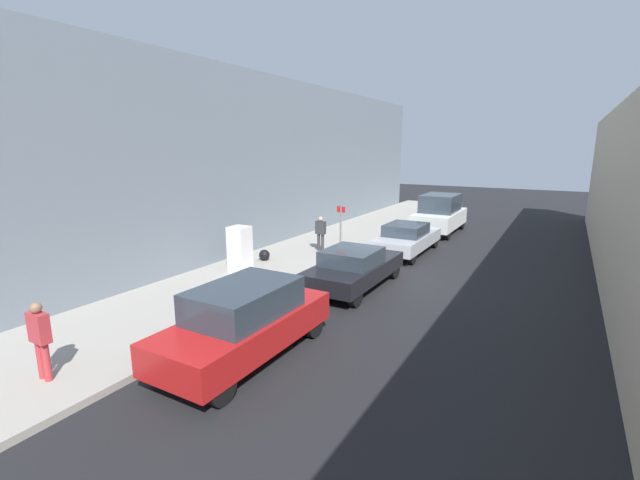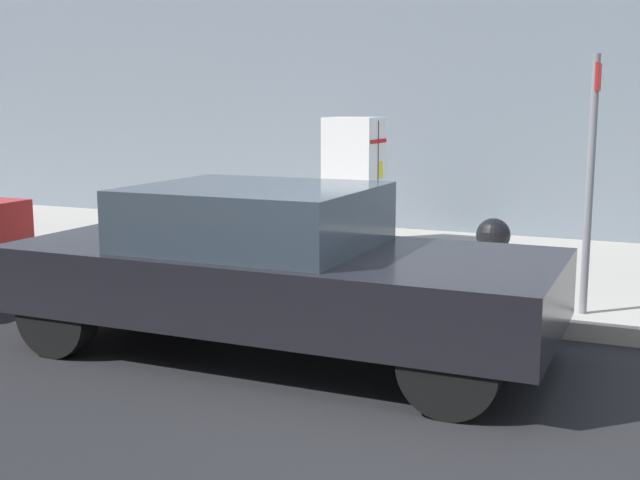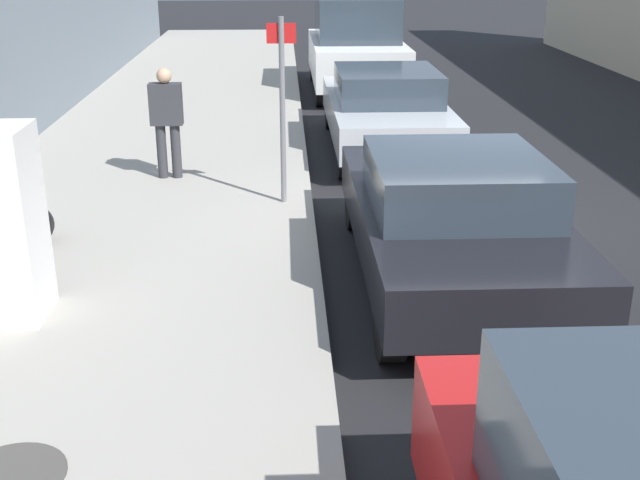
{
  "view_description": "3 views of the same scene",
  "coord_description": "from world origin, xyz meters",
  "px_view_note": "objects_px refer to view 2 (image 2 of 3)",
  "views": [
    {
      "loc": [
        5.45,
        -14.21,
        4.73
      ],
      "look_at": [
        -2.08,
        -1.13,
        1.44
      ],
      "focal_mm": 24.0,
      "sensor_mm": 36.0,
      "label": 1
    },
    {
      "loc": [
        5.28,
        1.47,
        2.05
      ],
      "look_at": [
        0.21,
        -0.75,
        1.12
      ],
      "focal_mm": 45.0,
      "sensor_mm": 36.0,
      "label": 2
    },
    {
      "loc": [
        -2.23,
        -9.14,
        3.37
      ],
      "look_at": [
        -1.98,
        -3.66,
        1.3
      ],
      "focal_mm": 45.0,
      "sensor_mm": 36.0,
      "label": 3
    }
  ],
  "objects_px": {
    "discarded_refrigerator": "(354,182)",
    "street_sign_post": "(591,170)",
    "trash_bag": "(493,235)",
    "parked_sedan_dark": "(275,267)"
  },
  "relations": [
    {
      "from": "trash_bag",
      "to": "parked_sedan_dark",
      "type": "bearing_deg",
      "value": -11.4
    },
    {
      "from": "street_sign_post",
      "to": "trash_bag",
      "type": "xyz_separation_m",
      "value": [
        -2.79,
        -1.4,
        -1.09
      ]
    },
    {
      "from": "discarded_refrigerator",
      "to": "street_sign_post",
      "type": "xyz_separation_m",
      "value": [
        2.5,
        3.24,
        0.45
      ]
    },
    {
      "from": "discarded_refrigerator",
      "to": "trash_bag",
      "type": "relative_size",
      "value": 3.9
    },
    {
      "from": "trash_bag",
      "to": "parked_sedan_dark",
      "type": "xyz_separation_m",
      "value": [
        4.49,
        -0.91,
        0.34
      ]
    },
    {
      "from": "discarded_refrigerator",
      "to": "street_sign_post",
      "type": "height_order",
      "value": "street_sign_post"
    },
    {
      "from": "discarded_refrigerator",
      "to": "trash_bag",
      "type": "bearing_deg",
      "value": 98.91
    },
    {
      "from": "trash_bag",
      "to": "parked_sedan_dark",
      "type": "height_order",
      "value": "parked_sedan_dark"
    },
    {
      "from": "street_sign_post",
      "to": "trash_bag",
      "type": "relative_size",
      "value": 5.25
    },
    {
      "from": "street_sign_post",
      "to": "parked_sedan_dark",
      "type": "height_order",
      "value": "street_sign_post"
    }
  ]
}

